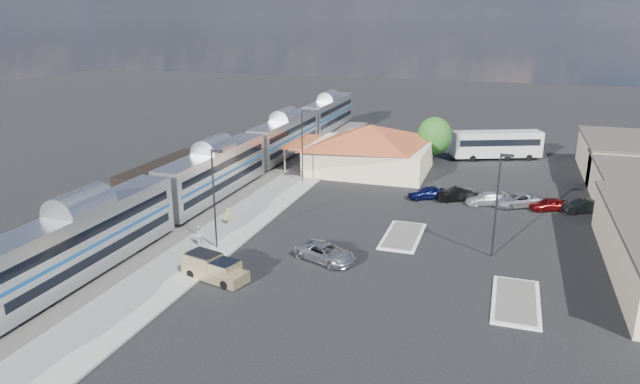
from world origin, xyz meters
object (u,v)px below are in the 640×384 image
(suv, at_px, (326,253))
(coach_bus, at_px, (497,143))
(station_depot, at_px, (370,148))
(pickup_truck, at_px, (215,269))

(suv, distance_m, coach_bus, 43.23)
(station_depot, distance_m, pickup_truck, 35.68)
(pickup_truck, bearing_deg, station_depot, 8.45)
(station_depot, xyz_separation_m, coach_bus, (15.65, 12.00, -0.81))
(pickup_truck, height_order, coach_bus, coach_bus)
(station_depot, bearing_deg, coach_bus, 37.48)
(pickup_truck, bearing_deg, coach_bus, -7.82)
(pickup_truck, xyz_separation_m, coach_bus, (19.30, 47.42, 1.43))
(station_depot, bearing_deg, pickup_truck, -95.88)
(station_depot, relative_size, pickup_truck, 3.22)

